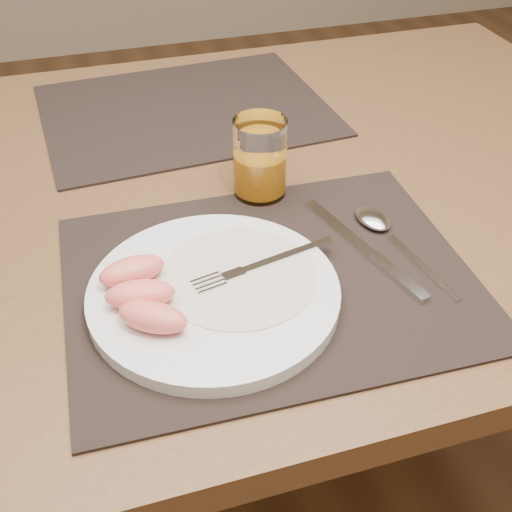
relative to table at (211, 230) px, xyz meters
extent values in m
plane|color=#55361D|center=(0.00, 0.00, -0.67)|extent=(5.00, 5.00, 0.00)
cube|color=brown|center=(0.00, 0.00, 0.06)|extent=(1.40, 0.90, 0.04)
cylinder|color=brown|center=(0.62, 0.37, -0.31)|extent=(0.06, 0.06, 0.71)
cube|color=black|center=(0.02, -0.22, 0.09)|extent=(0.46, 0.36, 0.00)
cube|color=black|center=(0.01, 0.22, 0.09)|extent=(0.47, 0.38, 0.00)
cylinder|color=white|center=(-0.05, -0.24, 0.10)|extent=(0.27, 0.27, 0.02)
cylinder|color=white|center=(-0.02, -0.23, 0.10)|extent=(0.17, 0.17, 0.00)
cube|color=silver|center=(0.04, -0.21, 0.11)|extent=(0.11, 0.03, 0.00)
cube|color=silver|center=(-0.02, -0.22, 0.11)|extent=(0.03, 0.02, 0.00)
cube|color=silver|center=(-0.05, -0.23, 0.11)|extent=(0.04, 0.03, 0.00)
cube|color=silver|center=(0.13, -0.16, 0.09)|extent=(0.05, 0.13, 0.00)
cube|color=silver|center=(0.15, -0.26, 0.09)|extent=(0.04, 0.09, 0.01)
cube|color=silver|center=(0.19, -0.25, 0.09)|extent=(0.03, 0.12, 0.00)
ellipsoid|color=silver|center=(0.17, -0.16, 0.09)|extent=(0.04, 0.06, 0.01)
cylinder|color=white|center=(0.06, -0.05, 0.14)|extent=(0.07, 0.07, 0.10)
cylinder|color=orange|center=(0.06, -0.05, 0.12)|extent=(0.06, 0.06, 0.05)
ellipsoid|color=#FF7668|center=(-0.12, -0.28, 0.12)|extent=(0.08, 0.07, 0.03)
ellipsoid|color=#FF7668|center=(-0.13, -0.24, 0.12)|extent=(0.08, 0.04, 0.03)
ellipsoid|color=#FF7668|center=(-0.13, -0.20, 0.12)|extent=(0.08, 0.04, 0.03)
camera|label=1|loc=(-0.15, -0.74, 0.56)|focal=45.00mm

